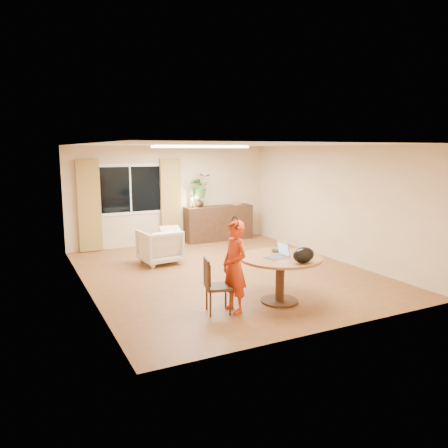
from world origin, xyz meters
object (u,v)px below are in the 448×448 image
at_px(dining_chair, 218,285).
at_px(sideboard, 219,223).
at_px(dining_table, 280,266).
at_px(child, 235,267).
at_px(armchair, 160,246).

height_order(dining_chair, sideboard, sideboard).
distance_m(dining_table, child, 0.88).
height_order(dining_chair, child, child).
relative_size(dining_chair, sideboard, 0.45).
bearing_deg(dining_table, dining_chair, 178.85).
bearing_deg(dining_chair, armchair, 101.28).
relative_size(dining_table, sideboard, 0.70).
distance_m(armchair, sideboard, 2.82).
bearing_deg(sideboard, armchair, -143.42).
height_order(dining_table, dining_chair, dining_chair).
distance_m(dining_chair, sideboard, 5.49).
bearing_deg(sideboard, dining_chair, -115.74).
distance_m(child, armchair, 3.36).
distance_m(dining_chair, child, 0.39).
height_order(armchair, sideboard, sideboard).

